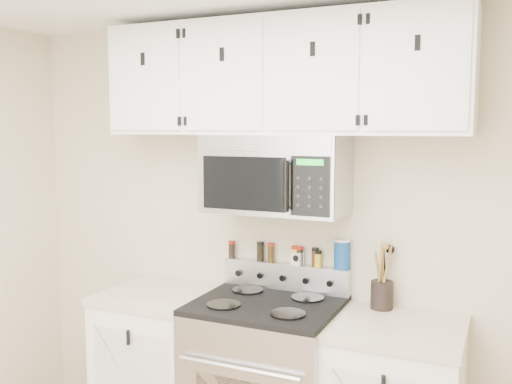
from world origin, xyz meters
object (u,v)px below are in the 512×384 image
Objects in this scene: salt_canister at (342,254)px; utensil_crock at (382,293)px; microwave at (276,174)px; range at (267,384)px.

utensil_crock is at bearing -12.04° from salt_canister.
utensil_crock is (0.57, 0.11, -0.62)m from microwave.
salt_canister is at bearing 167.96° from utensil_crock.
microwave is at bearing 89.77° from range.
microwave is 0.58m from salt_canister.
microwave reaches higher than range.
range is 0.82m from salt_canister.
salt_canister is (-0.23, 0.05, 0.18)m from utensil_crock.
range is 1.45× the size of microwave.
range is at bearing -157.71° from utensil_crock.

